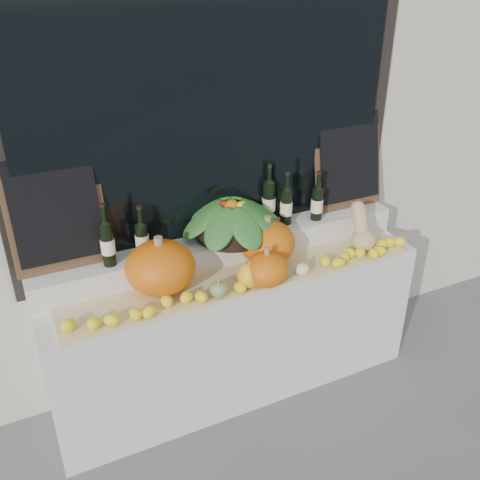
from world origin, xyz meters
name	(u,v)px	position (x,y,z in m)	size (l,w,h in m)	color
storefront_facade	(181,11)	(0.00, 2.25, 2.25)	(7.00, 0.94, 4.50)	beige
display_sill	(235,330)	(0.00, 1.52, 0.44)	(2.30, 0.55, 0.88)	silver
rear_tier	(224,247)	(0.00, 1.68, 0.96)	(2.30, 0.25, 0.16)	silver
straw_bedding	(244,279)	(0.00, 1.40, 0.89)	(2.10, 0.32, 0.03)	tan
pumpkin_left	(160,267)	(-0.46, 1.47, 1.05)	(0.38, 0.38, 0.29)	#DC630B
pumpkin_right	(267,242)	(0.20, 1.50, 1.03)	(0.34, 0.34, 0.26)	#DC630B
pumpkin_center	(267,269)	(0.08, 1.28, 1.00)	(0.25, 0.25, 0.19)	#DC630B
butternut_squash	(362,231)	(0.81, 1.39, 1.03)	(0.15, 0.21, 0.29)	tan
decorative_gourds	(257,276)	(0.03, 1.29, 0.96)	(0.61, 0.13, 0.17)	#2A5A1B
lemon_heap	(252,281)	(0.00, 1.29, 0.94)	(2.20, 0.16, 0.06)	yellow
produce_bowl	(232,218)	(0.05, 1.66, 1.16)	(0.66, 0.66, 0.24)	black
wine_bottle_far_left	(108,244)	(-0.70, 1.64, 1.17)	(0.08, 0.08, 0.36)	black
wine_bottle_near_left	(142,239)	(-0.50, 1.66, 1.14)	(0.08, 0.08, 0.30)	black
wine_bottle_tall	(269,202)	(0.33, 1.73, 1.18)	(0.08, 0.08, 0.38)	black
wine_bottle_near_right	(286,206)	(0.42, 1.67, 1.16)	(0.08, 0.08, 0.34)	black
wine_bottle_far_right	(317,203)	(0.63, 1.63, 1.15)	(0.08, 0.08, 0.32)	black
chalkboard_left	(56,212)	(-0.92, 1.74, 1.36)	(0.50, 0.15, 0.61)	#4C331E
chalkboard_right	(349,160)	(0.92, 1.74, 1.36)	(0.50, 0.15, 0.61)	#4C331E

